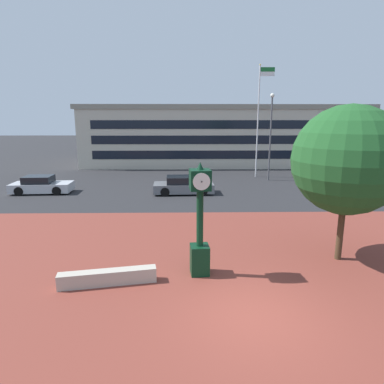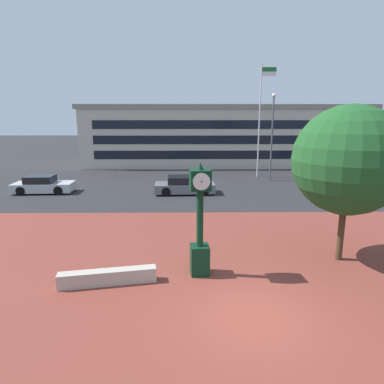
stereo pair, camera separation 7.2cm
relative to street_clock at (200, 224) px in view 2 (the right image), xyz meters
name	(u,v)px [view 2 (the right image)]	position (x,y,z in m)	size (l,w,h in m)	color
ground_plane	(253,316)	(1.41, -2.65, -1.86)	(200.00, 200.00, 0.00)	#262628
plaza_brick_paving	(236,266)	(1.41, 0.60, -1.86)	(44.00, 14.50, 0.01)	brown
planter_wall	(108,277)	(-3.09, -0.74, -1.61)	(3.20, 0.40, 0.50)	#ADA393
street_clock	(200,224)	(0.00, 0.00, 0.00)	(0.75, 0.80, 4.01)	black
plaza_tree	(352,162)	(5.73, 1.29, 1.96)	(4.39, 4.08, 5.95)	#42301E
car_street_near	(43,185)	(-11.17, 13.34, -1.29)	(4.35, 2.07, 1.28)	#B7BABF
car_street_mid	(184,186)	(-0.69, 12.97, -1.29)	(4.43, 2.12, 1.28)	slate
flagpole_primary	(261,115)	(6.23, 19.90, 3.81)	(1.39, 0.14, 10.10)	silver
civic_building	(221,134)	(3.81, 31.24, 1.58)	(32.23, 13.52, 6.85)	beige
street_lamp_post	(272,129)	(6.92, 18.18, 2.65)	(0.36, 0.36, 7.49)	#4C4C51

